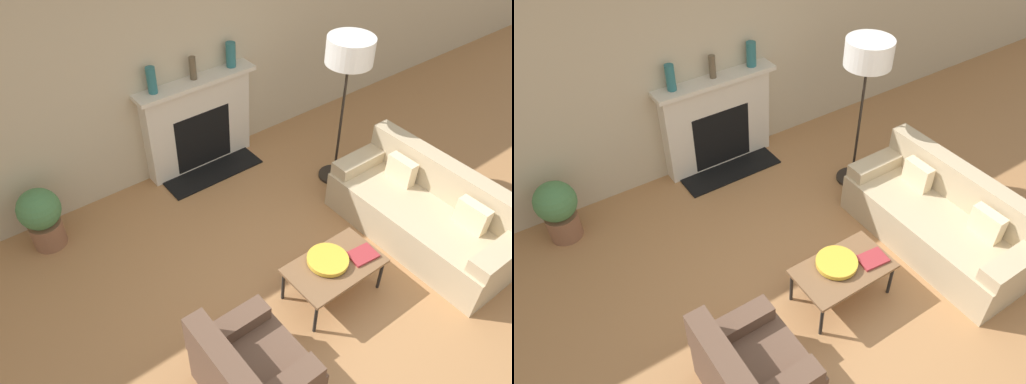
% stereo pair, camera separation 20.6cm
% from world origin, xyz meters
% --- Properties ---
extents(ground_plane, '(18.00, 18.00, 0.00)m').
position_xyz_m(ground_plane, '(0.00, 0.00, 0.00)').
color(ground_plane, '#A87547').
extents(wall_back, '(18.00, 0.06, 2.90)m').
position_xyz_m(wall_back, '(0.00, 2.86, 1.45)').
color(wall_back, '#BCAD8E').
rests_on(wall_back, ground_plane).
extents(fireplace, '(1.50, 0.59, 1.18)m').
position_xyz_m(fireplace, '(0.17, 2.72, 0.58)').
color(fireplace, beige).
rests_on(fireplace, ground_plane).
extents(couch, '(0.85, 1.96, 0.83)m').
position_xyz_m(couch, '(1.36, 0.22, 0.31)').
color(couch, tan).
rests_on(couch, ground_plane).
extents(armchair_near, '(0.75, 0.84, 0.81)m').
position_xyz_m(armchair_near, '(-1.14, -0.13, 0.30)').
color(armchair_near, brown).
rests_on(armchair_near, ground_plane).
extents(coffee_table, '(0.91, 0.53, 0.41)m').
position_xyz_m(coffee_table, '(0.06, 0.22, 0.37)').
color(coffee_table, brown).
rests_on(coffee_table, ground_plane).
extents(bowl, '(0.39, 0.39, 0.06)m').
position_xyz_m(bowl, '(0.03, 0.28, 0.44)').
color(bowl, gold).
rests_on(bowl, coffee_table).
extents(book, '(0.28, 0.22, 0.02)m').
position_xyz_m(book, '(0.34, 0.14, 0.42)').
color(book, '#9E2D33').
rests_on(book, coffee_table).
extents(floor_lamp, '(0.50, 0.50, 1.80)m').
position_xyz_m(floor_lamp, '(1.33, 1.51, 1.55)').
color(floor_lamp, black).
rests_on(floor_lamp, ground_plane).
extents(mantel_vase_left, '(0.10, 0.10, 0.30)m').
position_xyz_m(mantel_vase_left, '(-0.35, 2.73, 1.33)').
color(mantel_vase_left, '#28666B').
rests_on(mantel_vase_left, fireplace).
extents(mantel_vase_center_left, '(0.08, 0.08, 0.26)m').
position_xyz_m(mantel_vase_center_left, '(0.16, 2.73, 1.31)').
color(mantel_vase_center_left, brown).
rests_on(mantel_vase_center_left, fireplace).
extents(mantel_vase_center_right, '(0.12, 0.12, 0.29)m').
position_xyz_m(mantel_vase_center_right, '(0.67, 2.73, 1.33)').
color(mantel_vase_center_right, '#28666B').
rests_on(mantel_vase_center_right, fireplace).
extents(potted_plant, '(0.43, 0.43, 0.71)m').
position_xyz_m(potted_plant, '(-1.87, 2.48, 0.39)').
color(potted_plant, brown).
rests_on(potted_plant, ground_plane).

